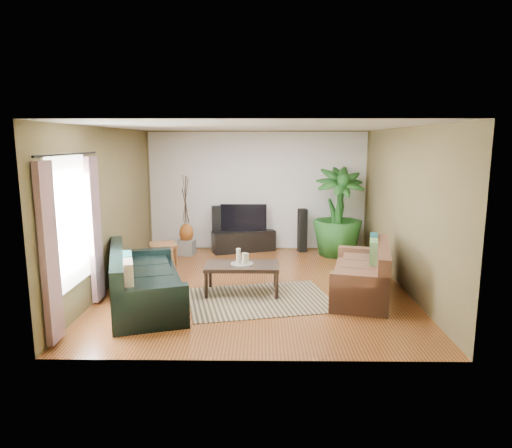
{
  "coord_description": "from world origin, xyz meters",
  "views": [
    {
      "loc": [
        0.1,
        -7.59,
        2.47
      ],
      "look_at": [
        0.0,
        0.2,
        1.05
      ],
      "focal_mm": 32.0,
      "sensor_mm": 36.0,
      "label": 1
    }
  ],
  "objects_px": {
    "speaker_right": "(302,230)",
    "sofa_left": "(146,277)",
    "tv_stand": "(244,241)",
    "speaker_left": "(216,229)",
    "sofa_right": "(361,270)",
    "television": "(244,218)",
    "coffee_table": "(242,279)",
    "side_table": "(163,257)",
    "pedestal": "(187,247)",
    "vase": "(186,233)",
    "potted_plant": "(338,212)"
  },
  "relations": [
    {
      "from": "potted_plant",
      "to": "vase",
      "type": "xyz_separation_m",
      "value": [
        -3.3,
        -0.01,
        -0.47
      ]
    },
    {
      "from": "sofa_left",
      "to": "side_table",
      "type": "relative_size",
      "value": 4.42
    },
    {
      "from": "vase",
      "to": "speaker_right",
      "type": "bearing_deg",
      "value": 7.45
    },
    {
      "from": "pedestal",
      "to": "vase",
      "type": "height_order",
      "value": "vase"
    },
    {
      "from": "speaker_right",
      "to": "side_table",
      "type": "relative_size",
      "value": 1.85
    },
    {
      "from": "speaker_left",
      "to": "potted_plant",
      "type": "bearing_deg",
      "value": -19.04
    },
    {
      "from": "coffee_table",
      "to": "side_table",
      "type": "height_order",
      "value": "side_table"
    },
    {
      "from": "vase",
      "to": "pedestal",
      "type": "bearing_deg",
      "value": 0.0
    },
    {
      "from": "coffee_table",
      "to": "vase",
      "type": "bearing_deg",
      "value": 117.87
    },
    {
      "from": "sofa_left",
      "to": "television",
      "type": "distance_m",
      "value": 3.68
    },
    {
      "from": "sofa_right",
      "to": "coffee_table",
      "type": "relative_size",
      "value": 1.57
    },
    {
      "from": "sofa_right",
      "to": "speaker_left",
      "type": "bearing_deg",
      "value": -125.11
    },
    {
      "from": "speaker_right",
      "to": "television",
      "type": "bearing_deg",
      "value": 165.33
    },
    {
      "from": "pedestal",
      "to": "speaker_right",
      "type": "bearing_deg",
      "value": 7.45
    },
    {
      "from": "sofa_right",
      "to": "side_table",
      "type": "bearing_deg",
      "value": -98.64
    },
    {
      "from": "sofa_right",
      "to": "potted_plant",
      "type": "xyz_separation_m",
      "value": [
        0.05,
        2.66,
        0.53
      ]
    },
    {
      "from": "side_table",
      "to": "sofa_right",
      "type": "bearing_deg",
      "value": -22.18
    },
    {
      "from": "sofa_left",
      "to": "tv_stand",
      "type": "distance_m",
      "value": 3.67
    },
    {
      "from": "speaker_left",
      "to": "speaker_right",
      "type": "bearing_deg",
      "value": -12.12
    },
    {
      "from": "tv_stand",
      "to": "speaker_left",
      "type": "distance_m",
      "value": 0.68
    },
    {
      "from": "sofa_right",
      "to": "potted_plant",
      "type": "distance_m",
      "value": 2.71
    },
    {
      "from": "sofa_right",
      "to": "vase",
      "type": "xyz_separation_m",
      "value": [
        -3.25,
        2.65,
        0.06
      ]
    },
    {
      "from": "sofa_right",
      "to": "speaker_right",
      "type": "distance_m",
      "value": 3.06
    },
    {
      "from": "sofa_left",
      "to": "tv_stand",
      "type": "relative_size",
      "value": 1.65
    },
    {
      "from": "coffee_table",
      "to": "speaker_left",
      "type": "distance_m",
      "value": 2.99
    },
    {
      "from": "sofa_left",
      "to": "television",
      "type": "relative_size",
      "value": 2.25
    },
    {
      "from": "coffee_table",
      "to": "tv_stand",
      "type": "height_order",
      "value": "coffee_table"
    },
    {
      "from": "sofa_right",
      "to": "pedestal",
      "type": "height_order",
      "value": "sofa_right"
    },
    {
      "from": "speaker_right",
      "to": "sofa_left",
      "type": "bearing_deg",
      "value": -143.02
    },
    {
      "from": "sofa_right",
      "to": "coffee_table",
      "type": "height_order",
      "value": "sofa_right"
    },
    {
      "from": "television",
      "to": "speaker_right",
      "type": "relative_size",
      "value": 1.06
    },
    {
      "from": "tv_stand",
      "to": "speaker_left",
      "type": "height_order",
      "value": "speaker_left"
    },
    {
      "from": "sofa_left",
      "to": "side_table",
      "type": "distance_m",
      "value": 1.86
    },
    {
      "from": "coffee_table",
      "to": "sofa_right",
      "type": "bearing_deg",
      "value": -2.24
    },
    {
      "from": "potted_plant",
      "to": "vase",
      "type": "relative_size",
      "value": 4.48
    },
    {
      "from": "speaker_right",
      "to": "sofa_right",
      "type": "bearing_deg",
      "value": -91.7
    },
    {
      "from": "tv_stand",
      "to": "television",
      "type": "height_order",
      "value": "television"
    },
    {
      "from": "vase",
      "to": "side_table",
      "type": "relative_size",
      "value": 0.81
    },
    {
      "from": "tv_stand",
      "to": "speaker_left",
      "type": "relative_size",
      "value": 1.36
    },
    {
      "from": "coffee_table",
      "to": "potted_plant",
      "type": "xyz_separation_m",
      "value": [
        1.97,
        2.57,
        0.71
      ]
    },
    {
      "from": "tv_stand",
      "to": "speaker_right",
      "type": "bearing_deg",
      "value": -19.0
    },
    {
      "from": "television",
      "to": "pedestal",
      "type": "bearing_deg",
      "value": -164.85
    },
    {
      "from": "speaker_left",
      "to": "vase",
      "type": "bearing_deg",
      "value": -163.92
    },
    {
      "from": "sofa_left",
      "to": "sofa_right",
      "type": "height_order",
      "value": "same"
    },
    {
      "from": "speaker_left",
      "to": "speaker_right",
      "type": "distance_m",
      "value": 1.94
    },
    {
      "from": "speaker_right",
      "to": "vase",
      "type": "bearing_deg",
      "value": 172.78
    },
    {
      "from": "sofa_right",
      "to": "television",
      "type": "relative_size",
      "value": 1.81
    },
    {
      "from": "coffee_table",
      "to": "speaker_right",
      "type": "distance_m",
      "value": 3.16
    },
    {
      "from": "television",
      "to": "potted_plant",
      "type": "height_order",
      "value": "potted_plant"
    },
    {
      "from": "tv_stand",
      "to": "vase",
      "type": "height_order",
      "value": "vase"
    }
  ]
}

